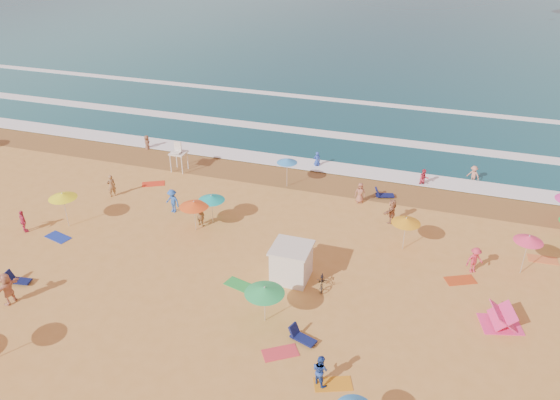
% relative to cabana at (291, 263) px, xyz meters
% --- Properties ---
extents(ground, '(220.00, 220.00, 0.00)m').
position_rel_cabana_xyz_m(ground, '(-3.60, 0.08, -1.00)').
color(ground, gold).
rests_on(ground, ground).
extents(ocean, '(220.00, 140.00, 0.18)m').
position_rel_cabana_xyz_m(ocean, '(-3.60, 84.08, -1.00)').
color(ocean, '#0C4756').
rests_on(ocean, ground).
extents(wet_sand, '(220.00, 220.00, 0.00)m').
position_rel_cabana_xyz_m(wet_sand, '(-3.60, 12.58, -0.99)').
color(wet_sand, olive).
rests_on(wet_sand, ground).
extents(surf_foam, '(200.00, 18.70, 0.05)m').
position_rel_cabana_xyz_m(surf_foam, '(-3.60, 21.40, -0.90)').
color(surf_foam, white).
rests_on(surf_foam, ground).
extents(cabana, '(2.00, 2.00, 2.00)m').
position_rel_cabana_xyz_m(cabana, '(0.00, 0.00, 0.00)').
color(cabana, silver).
rests_on(cabana, ground).
extents(cabana_roof, '(2.20, 2.20, 0.12)m').
position_rel_cabana_xyz_m(cabana_roof, '(0.00, 0.00, 1.06)').
color(cabana_roof, silver).
rests_on(cabana_roof, cabana).
extents(bicycle, '(0.85, 1.63, 0.81)m').
position_rel_cabana_xyz_m(bicycle, '(1.90, -0.30, -0.59)').
color(bicycle, black).
rests_on(bicycle, ground).
extents(lifeguard_stand, '(1.20, 1.20, 2.10)m').
position_rel_cabana_xyz_m(lifeguard_stand, '(-12.72, 10.92, 0.05)').
color(lifeguard_stand, white).
rests_on(lifeguard_stand, ground).
extents(beach_umbrellas, '(62.27, 27.32, 0.81)m').
position_rel_cabana_xyz_m(beach_umbrellas, '(-0.79, -0.65, 1.06)').
color(beach_umbrellas, orange).
rests_on(beach_umbrellas, ground).
extents(loungers, '(52.42, 25.11, 0.34)m').
position_rel_cabana_xyz_m(loungers, '(-1.64, -3.81, -0.83)').
color(loungers, '#0F184C').
rests_on(loungers, ground).
extents(towels, '(31.32, 22.77, 0.03)m').
position_rel_cabana_xyz_m(towels, '(-3.26, -3.32, -0.98)').
color(towels, red).
rests_on(towels, ground).
extents(beachgoers, '(37.88, 24.94, 2.14)m').
position_rel_cabana_xyz_m(beachgoers, '(-6.76, 2.62, -0.19)').
color(beachgoers, brown).
rests_on(beachgoers, ground).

